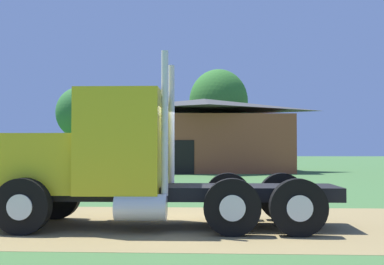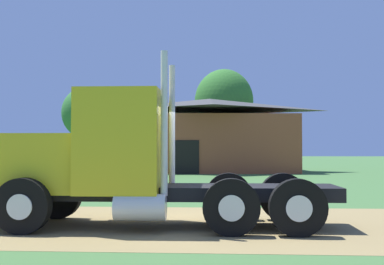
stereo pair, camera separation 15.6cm
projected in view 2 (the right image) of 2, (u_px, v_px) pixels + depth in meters
name	position (u px, v px, depth m)	size (l,w,h in m)	color
ground_plane	(179.00, 224.00, 11.18)	(200.00, 200.00, 0.00)	#406A36
dirt_track	(179.00, 224.00, 11.18)	(120.00, 6.25, 0.01)	olive
truck_foreground_white	(114.00, 164.00, 10.88)	(7.58, 2.65, 3.58)	black
shed_building	(209.00, 136.00, 36.58)	(12.85, 8.59, 5.25)	brown
tree_left	(85.00, 113.00, 42.43)	(3.82, 3.82, 6.75)	#513823
tree_mid	(224.00, 102.00, 41.40)	(4.76, 4.76, 8.11)	#513823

